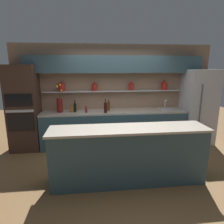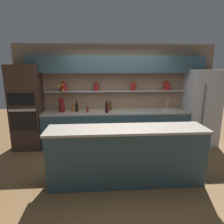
{
  "view_description": "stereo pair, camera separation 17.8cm",
  "coord_description": "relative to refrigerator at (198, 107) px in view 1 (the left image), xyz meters",
  "views": [
    {
      "loc": [
        -0.67,
        -3.72,
        2.07
      ],
      "look_at": [
        -0.2,
        0.37,
        1.1
      ],
      "focal_mm": 32.0,
      "sensor_mm": 36.0,
      "label": 1
    },
    {
      "loc": [
        -0.49,
        -3.74,
        2.07
      ],
      "look_at": [
        -0.2,
        0.37,
        1.1
      ],
      "focal_mm": 32.0,
      "sensor_mm": 36.0,
      "label": 2
    }
  ],
  "objects": [
    {
      "name": "island_counter",
      "position": [
        -2.21,
        -1.7,
        -0.47
      ],
      "size": [
        2.76,
        0.61,
        1.02
      ],
      "color": "#334C56",
      "rests_on": "ground_plane"
    },
    {
      "name": "bottle_sauce_2",
      "position": [
        -2.96,
        -0.07,
        0.0
      ],
      "size": [
        0.06,
        0.06,
        0.16
      ],
      "color": "maroon",
      "rests_on": "back_counter_unit"
    },
    {
      "name": "bottle_wine_3",
      "position": [
        -2.49,
        -0.13,
        0.07
      ],
      "size": [
        0.08,
        0.08,
        0.34
      ],
      "color": "#380C0C",
      "rests_on": "back_counter_unit"
    },
    {
      "name": "bottle_spirit_1",
      "position": [
        -2.39,
        0.11,
        0.06
      ],
      "size": [
        0.06,
        0.06,
        0.29
      ],
      "color": "#4C2D0C",
      "rests_on": "back_counter_unit"
    },
    {
      "name": "oven_tower",
      "position": [
        -4.46,
        0.04,
        0.06
      ],
      "size": [
        0.7,
        0.64,
        2.08
      ],
      "color": "#3D281E",
      "rests_on": "ground_plane"
    },
    {
      "name": "flower_vase",
      "position": [
        -3.61,
        0.04,
        0.14
      ],
      "size": [
        0.14,
        0.17,
        0.71
      ],
      "color": "maroon",
      "rests_on": "back_counter_unit"
    },
    {
      "name": "bottle_wine_0",
      "position": [
        -3.24,
        0.07,
        0.05
      ],
      "size": [
        0.07,
        0.07,
        0.3
      ],
      "color": "black",
      "rests_on": "back_counter_unit"
    },
    {
      "name": "back_wall_unit",
      "position": [
        -2.21,
        0.33,
        0.57
      ],
      "size": [
        5.2,
        0.44,
        2.6
      ],
      "color": "#937056",
      "rests_on": "ground_plane"
    },
    {
      "name": "bottle_sauce_5",
      "position": [
        -3.23,
        0.19,
        0.01
      ],
      "size": [
        0.05,
        0.05,
        0.17
      ],
      "color": "#9E4C0A",
      "rests_on": "back_counter_unit"
    },
    {
      "name": "sink_fixture",
      "position": [
        -0.85,
        0.05,
        -0.04
      ],
      "size": [
        0.33,
        0.33,
        0.25
      ],
      "color": "#B7B7BC",
      "rests_on": "back_counter_unit"
    },
    {
      "name": "refrigerator",
      "position": [
        0.0,
        0.0,
        0.0
      ],
      "size": [
        0.78,
        0.73,
        1.97
      ],
      "color": "#B7B7BC",
      "rests_on": "ground_plane"
    },
    {
      "name": "bottle_sauce_4",
      "position": [
        -3.34,
        0.03,
        0.02
      ],
      "size": [
        0.05,
        0.05,
        0.19
      ],
      "color": "#9E4C0A",
      "rests_on": "back_counter_unit"
    },
    {
      "name": "back_counter_unit",
      "position": [
        -2.25,
        0.04,
        -0.52
      ],
      "size": [
        3.69,
        0.62,
        0.92
      ],
      "color": "#334C56",
      "rests_on": "ground_plane"
    },
    {
      "name": "ground_plane",
      "position": [
        -2.21,
        -1.2,
        -0.98
      ],
      "size": [
        12.0,
        12.0,
        0.0
      ],
      "primitive_type": "plane",
      "color": "brown"
    }
  ]
}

